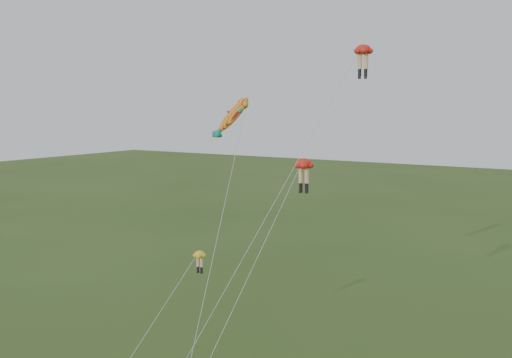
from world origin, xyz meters
The scene contains 4 objects.
legs_kite_red_high centered at (6.45, 10.61, 20.99)m, with size 8.25×13.54×21.94m.
legs_kite_red_mid centered at (3.68, 7.57, 13.40)m, with size 3.57×10.37×14.15m.
legs_kite_yellow centered at (-3.12, 4.33, 6.70)m, with size 1.12×9.54×7.38m.
fish_kite centered at (-2.13, 7.72, 17.01)m, with size 3.72×11.08×18.64m.
Camera 1 is at (21.58, -27.09, 17.58)m, focal length 40.00 mm.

